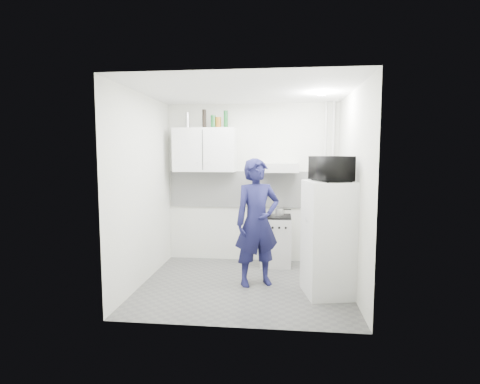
# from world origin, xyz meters

# --- Properties ---
(floor) EXTENTS (2.80, 2.80, 0.00)m
(floor) POSITION_xyz_m (0.00, 0.00, 0.00)
(floor) COLOR #555451
(floor) RESTS_ON ground
(ceiling) EXTENTS (2.80, 2.80, 0.00)m
(ceiling) POSITION_xyz_m (0.00, 0.00, 2.60)
(ceiling) COLOR white
(ceiling) RESTS_ON wall_back
(wall_back) EXTENTS (2.80, 0.00, 2.80)m
(wall_back) POSITION_xyz_m (0.00, 1.25, 1.30)
(wall_back) COLOR silver
(wall_back) RESTS_ON floor
(wall_left) EXTENTS (0.00, 2.60, 2.60)m
(wall_left) POSITION_xyz_m (-1.40, 0.00, 1.30)
(wall_left) COLOR silver
(wall_left) RESTS_ON floor
(wall_right) EXTENTS (0.00, 2.60, 2.60)m
(wall_right) POSITION_xyz_m (1.40, 0.00, 1.30)
(wall_right) COLOR silver
(wall_right) RESTS_ON floor
(person) EXTENTS (0.74, 0.63, 1.73)m
(person) POSITION_xyz_m (0.17, 0.07, 0.86)
(person) COLOR #151640
(person) RESTS_ON floor
(stove) EXTENTS (0.49, 0.49, 0.78)m
(stove) POSITION_xyz_m (0.41, 1.00, 0.39)
(stove) COLOR beige
(stove) RESTS_ON floor
(fridge) EXTENTS (0.71, 0.71, 1.45)m
(fridge) POSITION_xyz_m (1.10, -0.20, 0.72)
(fridge) COLOR white
(fridge) RESTS_ON floor
(stove_top) EXTENTS (0.47, 0.47, 0.03)m
(stove_top) POSITION_xyz_m (0.41, 1.00, 0.79)
(stove_top) COLOR black
(stove_top) RESTS_ON stove
(saucepan) EXTENTS (0.20, 0.20, 0.11)m
(saucepan) POSITION_xyz_m (0.43, 1.08, 0.86)
(saucepan) COLOR silver
(saucepan) RESTS_ON stove_top
(microwave) EXTENTS (0.65, 0.54, 0.31)m
(microwave) POSITION_xyz_m (1.10, -0.20, 1.60)
(microwave) COLOR black
(microwave) RESTS_ON fridge
(bottle_b) EXTENTS (0.06, 0.06, 0.25)m
(bottle_b) POSITION_xyz_m (-1.03, 1.07, 2.32)
(bottle_b) COLOR silver
(bottle_b) RESTS_ON upper_cabinet
(bottle_d) EXTENTS (0.07, 0.07, 0.29)m
(bottle_d) POSITION_xyz_m (-0.75, 1.07, 2.35)
(bottle_d) COLOR black
(bottle_d) RESTS_ON upper_cabinet
(canister_a) EXTENTS (0.08, 0.08, 0.20)m
(canister_a) POSITION_xyz_m (-0.61, 1.07, 2.30)
(canister_a) COLOR #144C1E
(canister_a) RESTS_ON upper_cabinet
(canister_b) EXTENTS (0.09, 0.09, 0.17)m
(canister_b) POSITION_xyz_m (-0.53, 1.07, 2.29)
(canister_b) COLOR brown
(canister_b) RESTS_ON upper_cabinet
(bottle_e) EXTENTS (0.07, 0.07, 0.27)m
(bottle_e) POSITION_xyz_m (-0.40, 1.07, 2.34)
(bottle_e) COLOR #144C1E
(bottle_e) RESTS_ON upper_cabinet
(upper_cabinet) EXTENTS (1.00, 0.35, 0.70)m
(upper_cabinet) POSITION_xyz_m (-0.75, 1.07, 1.85)
(upper_cabinet) COLOR white
(upper_cabinet) RESTS_ON wall_back
(range_hood) EXTENTS (0.60, 0.50, 0.14)m
(range_hood) POSITION_xyz_m (0.45, 1.00, 1.57)
(range_hood) COLOR beige
(range_hood) RESTS_ON wall_back
(backsplash) EXTENTS (2.74, 0.03, 0.60)m
(backsplash) POSITION_xyz_m (0.00, 1.24, 1.20)
(backsplash) COLOR white
(backsplash) RESTS_ON wall_back
(pipe_a) EXTENTS (0.05, 0.05, 2.60)m
(pipe_a) POSITION_xyz_m (1.30, 1.17, 1.30)
(pipe_a) COLOR beige
(pipe_a) RESTS_ON floor
(pipe_b) EXTENTS (0.04, 0.04, 2.60)m
(pipe_b) POSITION_xyz_m (1.18, 1.17, 1.30)
(pipe_b) COLOR beige
(pipe_b) RESTS_ON floor
(ceiling_spot_fixture) EXTENTS (0.10, 0.10, 0.02)m
(ceiling_spot_fixture) POSITION_xyz_m (1.00, 0.20, 2.57)
(ceiling_spot_fixture) COLOR white
(ceiling_spot_fixture) RESTS_ON ceiling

